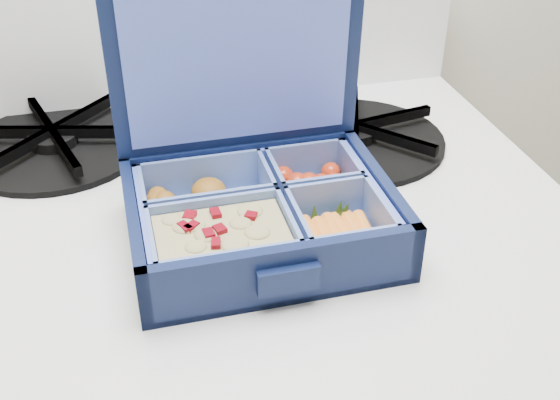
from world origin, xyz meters
name	(u,v)px	position (x,y,z in m)	size (l,w,h in m)	color
bento_box	(261,216)	(-0.19, 1.64, 0.89)	(0.21, 0.17, 0.05)	#0C163A
burner_grate	(354,131)	(-0.05, 1.78, 0.88)	(0.19, 0.19, 0.03)	black
burner_grate_rear	(53,140)	(-0.36, 1.84, 0.88)	(0.19, 0.19, 0.02)	black
fork	(333,147)	(-0.08, 1.78, 0.87)	(0.03, 0.20, 0.01)	silver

